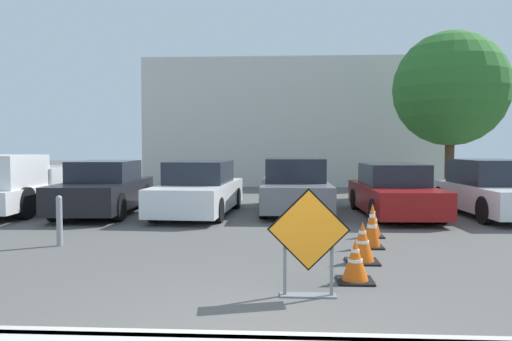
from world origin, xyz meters
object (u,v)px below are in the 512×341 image
(road_closed_sign, at_px, (308,239))
(pickup_truck, at_px, (14,186))
(traffic_cone_third, at_px, (372,227))
(parked_car_fourth, at_px, (394,192))
(parked_car_fifth, at_px, (492,190))
(parked_car_nearest, at_px, (104,189))
(parked_car_second, at_px, (199,190))
(traffic_cone_fourth, at_px, (373,221))
(parked_car_third, at_px, (295,187))
(bollard_nearest, at_px, (59,219))
(traffic_cone_second, at_px, (362,243))
(traffic_cone_nearest, at_px, (355,261))

(road_closed_sign, distance_m, pickup_truck, 10.79)
(traffic_cone_third, bearing_deg, parked_car_fourth, 72.97)
(parked_car_fifth, bearing_deg, parked_car_nearest, -2.13)
(road_closed_sign, height_order, traffic_cone_third, road_closed_sign)
(traffic_cone_third, xyz_separation_m, parked_car_second, (-3.93, 4.26, 0.27))
(parked_car_second, height_order, parked_car_fourth, parked_car_second)
(traffic_cone_fourth, height_order, parked_car_third, parked_car_third)
(pickup_truck, relative_size, parked_car_fifth, 1.17)
(traffic_cone_fourth, xyz_separation_m, bollard_nearest, (-6.00, -1.26, 0.17))
(traffic_cone_fourth, relative_size, bollard_nearest, 0.73)
(parked_car_second, bearing_deg, parked_car_fourth, -176.71)
(parked_car_nearest, height_order, parked_car_third, parked_car_third)
(parked_car_fifth, xyz_separation_m, bollard_nearest, (-9.72, -4.58, -0.19))
(traffic_cone_second, distance_m, bollard_nearest, 5.54)
(traffic_cone_nearest, xyz_separation_m, traffic_cone_fourth, (0.83, 3.44, 0.05))
(pickup_truck, bearing_deg, traffic_cone_third, 152.71)
(parked_car_third, xyz_separation_m, bollard_nearest, (-4.48, -5.09, -0.20))
(parked_car_third, relative_size, bollard_nearest, 4.69)
(pickup_truck, bearing_deg, bollard_nearest, 124.91)
(traffic_cone_nearest, distance_m, parked_car_second, 7.38)
(traffic_cone_fourth, height_order, pickup_truck, pickup_truck)
(pickup_truck, distance_m, bollard_nearest, 5.61)
(parked_car_third, relative_size, parked_car_fifth, 0.95)
(parked_car_nearest, distance_m, parked_car_second, 2.62)
(traffic_cone_fourth, xyz_separation_m, parked_car_nearest, (-6.76, 3.11, 0.35))
(traffic_cone_third, bearing_deg, traffic_cone_fourth, 79.44)
(parked_car_nearest, distance_m, parked_car_fifth, 10.48)
(traffic_cone_nearest, height_order, parked_car_third, parked_car_third)
(parked_car_nearest, bearing_deg, road_closed_sign, 123.34)
(parked_car_third, bearing_deg, road_closed_sign, 89.32)
(traffic_cone_fourth, distance_m, pickup_truck, 9.91)
(pickup_truck, height_order, parked_car_third, pickup_truck)
(traffic_cone_second, xyz_separation_m, bollard_nearest, (-5.44, 1.03, 0.18))
(traffic_cone_nearest, height_order, traffic_cone_third, traffic_cone_third)
(parked_car_second, height_order, parked_car_third, parked_car_third)
(traffic_cone_third, relative_size, bollard_nearest, 0.85)
(parked_car_fifth, distance_m, bollard_nearest, 10.75)
(parked_car_second, bearing_deg, traffic_cone_second, 126.61)
(bollard_nearest, bearing_deg, traffic_cone_fourth, 11.86)
(traffic_cone_nearest, relative_size, pickup_truck, 0.11)
(traffic_cone_second, distance_m, parked_car_fourth, 5.70)
(road_closed_sign, xyz_separation_m, parked_car_second, (-2.63, 7.33, -0.06))
(road_closed_sign, xyz_separation_m, traffic_cone_fourth, (1.51, 4.18, -0.39))
(traffic_cone_fourth, height_order, parked_car_fourth, parked_car_fourth)
(pickup_truck, bearing_deg, parked_car_nearest, 175.73)
(parked_car_second, distance_m, bollard_nearest, 4.79)
(traffic_cone_second, height_order, traffic_cone_third, traffic_cone_third)
(traffic_cone_fourth, xyz_separation_m, parked_car_second, (-4.14, 3.15, 0.33))
(road_closed_sign, xyz_separation_m, parked_car_third, (-0.01, 8.01, -0.03))
(traffic_cone_fourth, distance_m, parked_car_second, 5.21)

